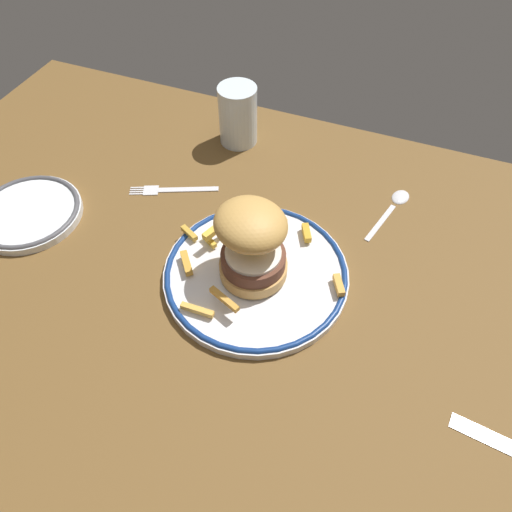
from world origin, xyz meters
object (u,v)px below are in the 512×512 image
object	(u,v)px
burger	(252,242)
water_glass	(238,119)
dinner_plate	(256,273)
side_plate	(28,212)
fork	(171,190)
spoon	(397,201)

from	to	relation	value
burger	water_glass	size ratio (longest dim) A/B	1.30
dinner_plate	side_plate	xyz separation A→B (cm)	(-36.94, -1.90, -0.00)
burger	fork	distance (cm)	22.79
burger	fork	bearing A→B (deg)	148.99
fork	dinner_plate	bearing A→B (deg)	-30.45
burger	side_plate	size ratio (longest dim) A/B	0.84
dinner_plate	burger	xyz separation A→B (cm)	(-0.60, 0.10, 6.29)
dinner_plate	spoon	xyz separation A→B (cm)	(15.45, 21.80, -0.48)
water_glass	dinner_plate	bearing A→B (deg)	-62.83
dinner_plate	side_plate	bearing A→B (deg)	-177.06
side_plate	fork	bearing A→B (deg)	36.63
water_glass	side_plate	bearing A→B (deg)	-127.89
water_glass	spoon	distance (cm)	30.36
water_glass	side_plate	distance (cm)	37.38
dinner_plate	side_plate	distance (cm)	36.99
side_plate	fork	world-z (taller)	side_plate
fork	spoon	xyz separation A→B (cm)	(34.66, 10.51, 0.18)
burger	spoon	world-z (taller)	burger
water_glass	spoon	bearing A→B (deg)	-10.85
spoon	water_glass	bearing A→B (deg)	169.15
side_plate	dinner_plate	bearing A→B (deg)	2.94
spoon	fork	bearing A→B (deg)	-163.13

